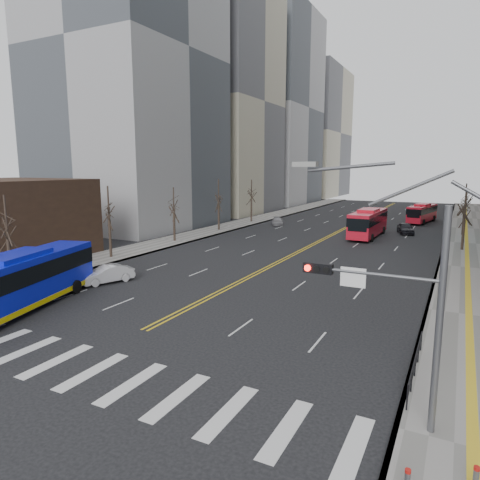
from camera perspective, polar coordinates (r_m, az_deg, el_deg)
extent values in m
plane|color=black|center=(22.27, -21.27, -15.40)|extent=(220.00, 220.00, 0.00)
cube|color=slate|center=(58.80, 28.94, -0.49)|extent=(7.00, 130.00, 0.15)
cube|color=slate|center=(66.93, -1.49, 1.81)|extent=(5.00, 130.00, 0.15)
cube|color=silver|center=(24.87, -26.83, -13.10)|extent=(0.70, 4.00, 0.01)
cube|color=silver|center=(23.11, -23.28, -14.58)|extent=(0.70, 4.00, 0.01)
cube|color=silver|center=(21.46, -19.09, -16.23)|extent=(0.70, 4.00, 0.01)
cube|color=silver|center=(19.96, -14.15, -18.04)|extent=(0.70, 4.00, 0.01)
cube|color=silver|center=(18.64, -8.35, -19.97)|extent=(0.70, 4.00, 0.01)
cube|color=silver|center=(17.53, -1.56, -21.92)|extent=(0.70, 4.00, 0.01)
cube|color=silver|center=(16.69, 6.22, -23.77)|extent=(0.70, 4.00, 0.01)
cube|color=silver|center=(16.16, 14.89, -25.32)|extent=(0.70, 4.00, 0.01)
cube|color=gold|center=(70.45, 14.25, 1.85)|extent=(0.15, 100.00, 0.01)
cube|color=gold|center=(70.36, 14.57, 1.83)|extent=(0.15, 100.00, 0.01)
cube|color=#9B9B9E|center=(72.55, -14.64, 22.74)|extent=(22.00, 24.00, 52.00)
cube|color=#B0A98E|center=(92.63, -3.21, 17.58)|extent=(22.00, 22.00, 44.00)
cube|color=#9B9B9E|center=(116.37, 4.31, 16.93)|extent=(20.00, 26.00, 48.00)
cube|color=#B0A98E|center=(145.46, 9.77, 13.76)|extent=(18.00, 30.00, 40.00)
cylinder|color=slate|center=(15.92, 25.02, -10.29)|extent=(0.24, 0.24, 8.00)
cylinder|color=slate|center=(15.71, 17.19, -4.35)|extent=(4.50, 0.12, 0.12)
cube|color=black|center=(16.15, 10.36, -3.70)|extent=(1.10, 0.28, 0.38)
cylinder|color=#FF190C|center=(16.10, 9.00, -3.70)|extent=(0.24, 0.08, 0.24)
cylinder|color=black|center=(16.00, 10.19, -3.82)|extent=(0.24, 0.08, 0.24)
cylinder|color=black|center=(15.90, 11.40, -3.94)|extent=(0.24, 0.08, 0.24)
cube|color=white|center=(15.88, 14.84, -4.84)|extent=(0.90, 0.06, 0.70)
cube|color=#999993|center=(15.91, 8.68, 9.96)|extent=(0.90, 0.35, 0.18)
cube|color=black|center=(20.71, 22.42, -13.94)|extent=(0.04, 6.00, 0.04)
cylinder|color=black|center=(18.22, 21.40, -18.99)|extent=(0.06, 0.06, 1.00)
cylinder|color=black|center=(19.56, 21.90, -16.96)|extent=(0.06, 0.06, 1.00)
cylinder|color=black|center=(20.91, 22.33, -15.20)|extent=(0.06, 0.06, 1.00)
cylinder|color=black|center=(22.29, 22.70, -13.65)|extent=(0.06, 0.06, 1.00)
cylinder|color=black|center=(23.68, 23.02, -12.28)|extent=(0.06, 0.06, 1.00)
cylinder|color=#B2140F|center=(14.25, 21.49, -26.74)|extent=(0.17, 0.17, 0.10)
cylinder|color=slate|center=(15.29, 28.91, -26.26)|extent=(0.16, 0.16, 0.70)
cylinder|color=#B2140F|center=(15.08, 29.04, -25.08)|extent=(0.17, 0.17, 0.10)
cylinder|color=#2E241C|center=(38.62, -28.34, -2.44)|extent=(0.28, 0.28, 3.75)
cylinder|color=#2E241C|center=(45.55, -16.92, 0.08)|extent=(0.28, 0.28, 3.90)
cylinder|color=#2E241C|center=(53.88, -8.75, 1.65)|extent=(0.28, 0.28, 3.60)
cylinder|color=#2E241C|center=(62.99, -2.85, 3.08)|extent=(0.28, 0.28, 4.00)
cylinder|color=#2E241C|center=(72.66, 1.53, 3.88)|extent=(0.28, 0.28, 3.80)
cylinder|color=#2E241C|center=(53.57, 27.60, 0.56)|extent=(0.28, 0.28, 3.50)
cylinder|color=#2E241C|center=(65.47, 27.63, 2.13)|extent=(0.28, 0.28, 3.75)
cube|color=#0E1ADA|center=(31.06, -27.49, -4.98)|extent=(6.20, 13.39, 3.16)
cube|color=black|center=(30.93, -27.58, -3.91)|extent=(6.26, 13.43, 1.12)
cube|color=#0E1ADA|center=(30.71, -27.74, -1.95)|extent=(3.35, 5.02, 0.40)
cube|color=yellow|center=(31.41, -27.30, -7.42)|extent=(6.26, 13.43, 0.35)
cylinder|color=black|center=(35.43, -24.77, -5.46)|extent=(0.56, 1.04, 1.00)
cylinder|color=black|center=(33.90, -21.02, -5.86)|extent=(0.56, 1.04, 1.00)
cube|color=red|center=(59.75, 16.72, 2.23)|extent=(3.01, 11.95, 3.11)
cube|color=black|center=(59.68, 16.75, 2.79)|extent=(3.07, 11.97, 1.11)
cube|color=red|center=(59.57, 16.80, 3.81)|extent=(2.27, 4.21, 0.40)
cylinder|color=black|center=(56.58, 14.50, 0.50)|extent=(0.33, 1.01, 1.00)
cylinder|color=black|center=(55.98, 17.17, 0.28)|extent=(0.33, 1.01, 1.00)
cylinder|color=black|center=(63.90, 16.21, 1.44)|extent=(0.33, 1.01, 1.00)
cylinder|color=black|center=(63.37, 18.59, 1.26)|extent=(0.33, 1.01, 1.00)
cube|color=red|center=(78.23, 23.12, 3.33)|extent=(4.06, 10.32, 2.58)
cube|color=black|center=(78.18, 23.14, 3.71)|extent=(4.12, 10.35, 0.94)
cube|color=red|center=(78.11, 23.18, 4.34)|extent=(2.43, 3.80, 0.40)
cylinder|color=black|center=(75.56, 21.59, 2.36)|extent=(0.47, 1.04, 1.00)
cylinder|color=black|center=(74.96, 23.27, 2.20)|extent=(0.47, 1.04, 1.00)
cylinder|color=black|center=(81.73, 22.87, 2.78)|extent=(0.47, 1.04, 1.00)
cylinder|color=black|center=(81.18, 24.43, 2.63)|extent=(0.47, 1.04, 1.00)
imported|color=silver|center=(36.16, -17.32, -4.37)|extent=(3.03, 4.52, 1.41)
imported|color=black|center=(64.40, 21.20, 1.48)|extent=(3.09, 4.89, 1.55)
imported|color=gray|center=(69.75, 5.00, 2.53)|extent=(3.22, 4.42, 1.19)
imported|color=black|center=(83.02, 23.59, 2.92)|extent=(3.05, 4.93, 1.27)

